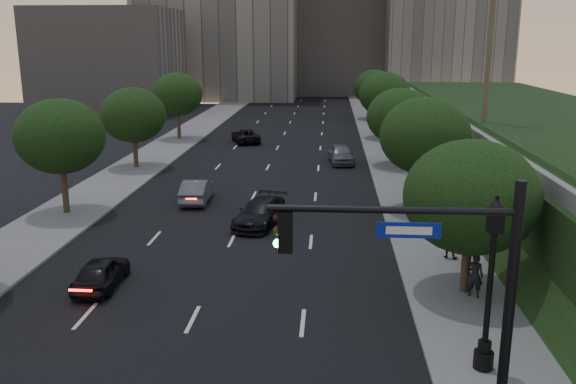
# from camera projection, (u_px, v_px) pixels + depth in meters

# --- Properties ---
(road_surface) EXTENTS (16.00, 140.00, 0.02)m
(road_surface) POSITION_uv_depth(u_px,v_px,m) (265.00, 173.00, 46.28)
(road_surface) COLOR black
(road_surface) RESTS_ON ground
(sidewalk_right) EXTENTS (4.50, 140.00, 0.15)m
(sidewalk_right) POSITION_uv_depth(u_px,v_px,m) (401.00, 174.00, 45.58)
(sidewalk_right) COLOR slate
(sidewalk_right) RESTS_ON ground
(sidewalk_left) EXTENTS (4.50, 140.00, 0.15)m
(sidewalk_left) POSITION_uv_depth(u_px,v_px,m) (133.00, 170.00, 46.95)
(sidewalk_left) COLOR slate
(sidewalk_left) RESTS_ON ground
(embankment) EXTENTS (18.00, 90.00, 4.00)m
(embankment) POSITION_uv_depth(u_px,v_px,m) (576.00, 156.00, 42.39)
(embankment) COLOR black
(embankment) RESTS_ON ground
(parapet_wall) EXTENTS (0.35, 90.00, 0.70)m
(parapet_wall) POSITION_uv_depth(u_px,v_px,m) (454.00, 121.00, 42.38)
(parapet_wall) COLOR slate
(parapet_wall) RESTS_ON embankment
(office_block_left) EXTENTS (26.00, 20.00, 32.00)m
(office_block_left) POSITION_uv_depth(u_px,v_px,m) (221.00, 2.00, 103.29)
(office_block_left) COLOR gray
(office_block_left) RESTS_ON ground
(office_block_mid) EXTENTS (22.00, 18.00, 26.00)m
(office_block_mid) POSITION_uv_depth(u_px,v_px,m) (338.00, 22.00, 112.36)
(office_block_mid) COLOR gray
(office_block_mid) RESTS_ON ground
(office_block_filler) EXTENTS (18.00, 16.00, 14.00)m
(office_block_filler) POSITION_uv_depth(u_px,v_px,m) (110.00, 60.00, 85.01)
(office_block_filler) COLOR gray
(office_block_filler) RESTS_ON ground
(tree_right_a) EXTENTS (5.20, 5.20, 6.24)m
(tree_right_a) POSITION_uv_depth(u_px,v_px,m) (471.00, 197.00, 23.33)
(tree_right_a) COLOR #38281C
(tree_right_a) RESTS_ON ground
(tree_right_b) EXTENTS (5.20, 5.20, 6.74)m
(tree_right_b) POSITION_uv_depth(u_px,v_px,m) (425.00, 136.00, 34.82)
(tree_right_b) COLOR #38281C
(tree_right_b) RESTS_ON ground
(tree_right_c) EXTENTS (5.20, 5.20, 6.24)m
(tree_right_c) POSITION_uv_depth(u_px,v_px,m) (400.00, 116.00, 47.52)
(tree_right_c) COLOR #38281C
(tree_right_c) RESTS_ON ground
(tree_right_d) EXTENTS (5.20, 5.20, 6.74)m
(tree_right_d) POSITION_uv_depth(u_px,v_px,m) (385.00, 94.00, 60.94)
(tree_right_d) COLOR #38281C
(tree_right_d) RESTS_ON ground
(tree_right_e) EXTENTS (5.20, 5.20, 6.24)m
(tree_right_e) POSITION_uv_depth(u_px,v_px,m) (374.00, 88.00, 75.57)
(tree_right_e) COLOR #38281C
(tree_right_e) RESTS_ON ground
(tree_left_b) EXTENTS (5.00, 5.00, 6.71)m
(tree_left_b) POSITION_uv_depth(u_px,v_px,m) (60.00, 136.00, 34.25)
(tree_left_b) COLOR #38281C
(tree_left_b) RESTS_ON ground
(tree_left_c) EXTENTS (5.00, 5.00, 6.34)m
(tree_left_c) POSITION_uv_depth(u_px,v_px,m) (133.00, 115.00, 46.91)
(tree_left_c) COLOR #38281C
(tree_left_c) RESTS_ON ground
(tree_left_d) EXTENTS (5.00, 5.00, 6.71)m
(tree_left_d) POSITION_uv_depth(u_px,v_px,m) (177.00, 94.00, 60.37)
(tree_left_d) COLOR #38281C
(tree_left_d) RESTS_ON ground
(traffic_signal_mast) EXTENTS (5.68, 0.56, 7.00)m
(traffic_signal_mast) POSITION_uv_depth(u_px,v_px,m) (458.00, 323.00, 13.73)
(traffic_signal_mast) COLOR black
(traffic_signal_mast) RESTS_ON ground
(street_lamp) EXTENTS (0.64, 0.64, 5.62)m
(street_lamp) POSITION_uv_depth(u_px,v_px,m) (489.00, 292.00, 17.98)
(street_lamp) COLOR black
(street_lamp) RESTS_ON ground
(sedan_near_left) EXTENTS (1.59, 3.79, 1.28)m
(sedan_near_left) POSITION_uv_depth(u_px,v_px,m) (101.00, 272.00, 24.88)
(sedan_near_left) COLOR black
(sedan_near_left) RESTS_ON ground
(sedan_mid_left) EXTENTS (1.72, 4.47, 1.45)m
(sedan_mid_left) POSITION_uv_depth(u_px,v_px,m) (197.00, 191.00, 37.93)
(sedan_mid_left) COLOR #5A5C61
(sedan_mid_left) RESTS_ON ground
(sedan_far_left) EXTENTS (3.64, 5.28, 1.34)m
(sedan_far_left) POSITION_uv_depth(u_px,v_px,m) (245.00, 136.00, 59.72)
(sedan_far_left) COLOR black
(sedan_far_left) RESTS_ON ground
(sedan_near_right) EXTENTS (2.99, 5.16, 1.41)m
(sedan_near_right) POSITION_uv_depth(u_px,v_px,m) (260.00, 213.00, 33.19)
(sedan_near_right) COLOR black
(sedan_near_right) RESTS_ON ground
(sedan_far_right) EXTENTS (2.31, 4.76, 1.56)m
(sedan_far_right) POSITION_uv_depth(u_px,v_px,m) (341.00, 154.00, 49.72)
(sedan_far_right) COLOR slate
(sedan_far_right) RESTS_ON ground
(pedestrian_a) EXTENTS (0.76, 0.65, 1.75)m
(pedestrian_a) POSITION_uv_depth(u_px,v_px,m) (475.00, 275.00, 23.54)
(pedestrian_a) COLOR black
(pedestrian_a) RESTS_ON sidewalk_right
(pedestrian_b) EXTENTS (0.93, 0.83, 1.58)m
(pedestrian_b) POSITION_uv_depth(u_px,v_px,m) (450.00, 241.00, 27.80)
(pedestrian_b) COLOR black
(pedestrian_b) RESTS_ON sidewalk_right
(pedestrian_c) EXTENTS (1.06, 0.44, 1.80)m
(pedestrian_c) POSITION_uv_depth(u_px,v_px,m) (468.00, 244.00, 27.09)
(pedestrian_c) COLOR black
(pedestrian_c) RESTS_ON sidewalk_right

